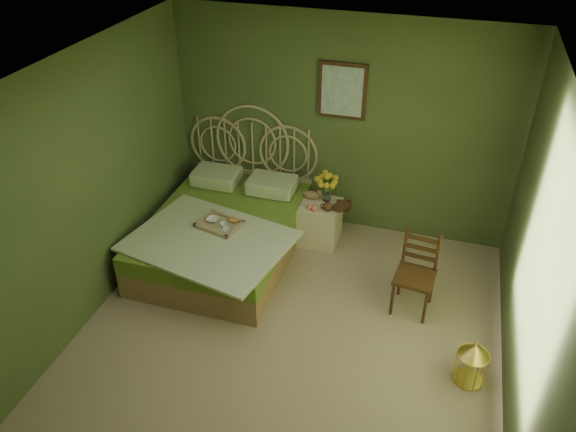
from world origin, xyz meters
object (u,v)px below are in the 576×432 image
(chair, at_px, (416,267))
(birdcage, at_px, (471,363))
(bed, at_px, (225,230))
(nightstand, at_px, (321,216))

(chair, bearing_deg, birdcage, -48.64)
(bed, relative_size, nightstand, 2.46)
(chair, height_order, birdcage, chair)
(bed, relative_size, birdcage, 5.47)
(chair, distance_m, birdcage, 1.09)
(bed, distance_m, birdcage, 3.02)
(bed, distance_m, chair, 2.22)
(chair, bearing_deg, bed, 179.00)
(bed, height_order, chair, bed)
(chair, xyz_separation_m, birdcage, (0.60, -0.86, -0.28))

